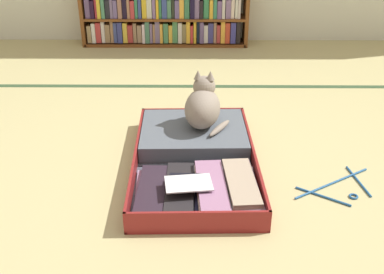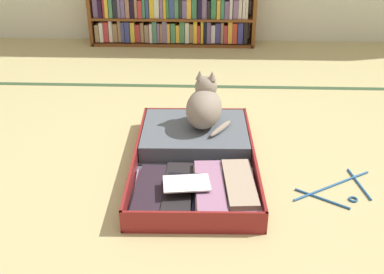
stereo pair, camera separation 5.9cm
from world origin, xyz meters
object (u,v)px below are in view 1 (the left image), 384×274
at_px(bookshelf, 164,6).
at_px(open_suitcase, 196,154).
at_px(clothes_hanger, 339,187).
at_px(black_cat, 203,106).

xyz_separation_m(bookshelf, open_suitcase, (0.27, -2.01, -0.29)).
height_order(bookshelf, open_suitcase, bookshelf).
height_order(bookshelf, clothes_hanger, bookshelf).
height_order(open_suitcase, clothes_hanger, open_suitcase).
bearing_deg(open_suitcase, bookshelf, 97.77).
bearing_deg(clothes_hanger, open_suitcase, 160.39).
distance_m(open_suitcase, clothes_hanger, 0.69).
bearing_deg(black_cat, clothes_hanger, -35.58).
distance_m(open_suitcase, black_cat, 0.27).
bearing_deg(bookshelf, clothes_hanger, -67.63).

